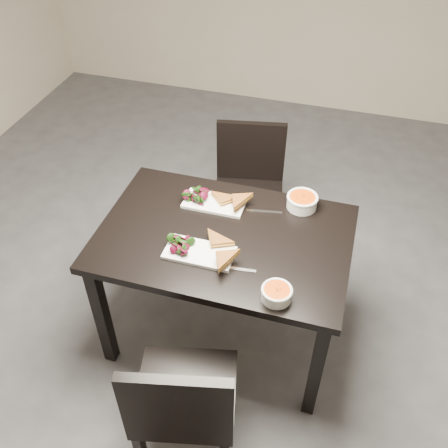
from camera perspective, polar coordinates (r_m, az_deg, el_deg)
name	(u,v)px	position (r m, az deg, el deg)	size (l,w,h in m)	color
ground	(239,298)	(3.11, 1.72, -8.37)	(5.00, 5.00, 0.00)	#47474C
table	(224,250)	(2.46, 0.00, -2.92)	(1.20, 0.80, 0.75)	black
chair_near	(183,403)	(2.17, -4.66, -19.57)	(0.50, 0.50, 0.85)	black
chair_far	(249,184)	(3.14, 2.84, 4.57)	(0.49, 0.49, 0.85)	black
plate_near	(199,253)	(2.30, -2.79, -3.26)	(0.32, 0.16, 0.02)	white
sandwich_near	(214,248)	(2.27, -1.15, -2.74)	(0.16, 0.12, 0.05)	#A45A22
salad_near	(178,244)	(2.31, -5.18, -2.24)	(0.10, 0.09, 0.04)	black
soup_bowl_near	(277,293)	(2.12, 5.99, -7.78)	(0.13, 0.13, 0.06)	white
cutlery_near	(236,269)	(2.24, 1.37, -5.08)	(0.18, 0.02, 0.00)	silver
plate_far	(214,203)	(2.56, -1.11, 2.39)	(0.31, 0.16, 0.02)	white
sandwich_far	(226,202)	(2.52, 0.20, 2.50)	(0.16, 0.12, 0.05)	#A45A22
salad_far	(195,195)	(2.57, -3.25, 3.29)	(0.10, 0.09, 0.04)	black
soup_bowl_far	(302,201)	(2.56, 8.84, 2.62)	(0.16, 0.16, 0.07)	white
cutlery_far	(264,211)	(2.53, 4.60, 1.43)	(0.18, 0.02, 0.00)	silver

